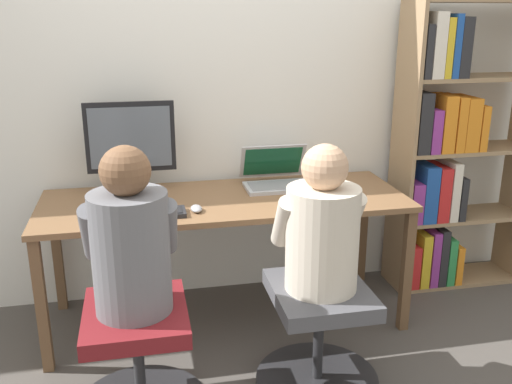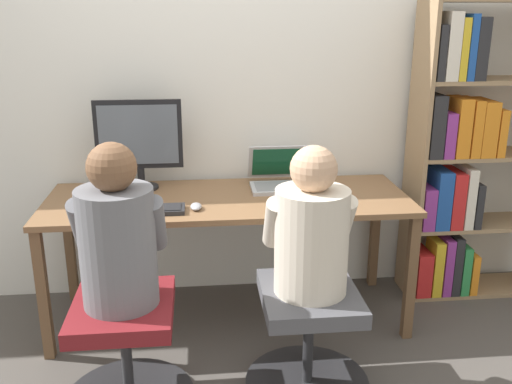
# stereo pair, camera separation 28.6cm
# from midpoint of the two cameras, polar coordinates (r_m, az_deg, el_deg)

# --- Properties ---
(ground_plane) EXTENTS (14.00, 14.00, 0.00)m
(ground_plane) POSITION_cam_midpoint_polar(r_m,az_deg,el_deg) (3.03, -4.64, -15.70)
(ground_plane) COLOR #4C4742
(wall_back) EXTENTS (10.00, 0.05, 2.60)m
(wall_back) POSITION_cam_midpoint_polar(r_m,az_deg,el_deg) (3.31, -6.95, 11.23)
(wall_back) COLOR silver
(wall_back) RESTS_ON ground_plane
(desk) EXTENTS (1.93, 0.70, 0.72)m
(desk) POSITION_cam_midpoint_polar(r_m,az_deg,el_deg) (3.05, -5.79, -1.84)
(desk) COLOR brown
(desk) RESTS_ON ground_plane
(desktop_monitor) EXTENTS (0.47, 0.19, 0.50)m
(desktop_monitor) POSITION_cam_midpoint_polar(r_m,az_deg,el_deg) (3.15, -14.98, 4.58)
(desktop_monitor) COLOR black
(desktop_monitor) RESTS_ON desk
(laptop) EXTENTS (0.38, 0.33, 0.22)m
(laptop) POSITION_cam_midpoint_polar(r_m,az_deg,el_deg) (3.22, -0.42, 1.39)
(laptop) COLOR #B7B7BC
(laptop) RESTS_ON desk
(keyboard) EXTENTS (0.45, 0.14, 0.03)m
(keyboard) POSITION_cam_midpoint_polar(r_m,az_deg,el_deg) (2.83, -14.52, -2.22)
(keyboard) COLOR #232326
(keyboard) RESTS_ON desk
(computer_mouse_by_keyboard) EXTENTS (0.06, 0.10, 0.03)m
(computer_mouse_by_keyboard) POSITION_cam_midpoint_polar(r_m,az_deg,el_deg) (2.85, -8.85, -1.70)
(computer_mouse_by_keyboard) COLOR #99999E
(computer_mouse_by_keyboard) RESTS_ON desk
(office_chair_left) EXTENTS (0.57, 0.57, 0.50)m
(office_chair_left) POSITION_cam_midpoint_polar(r_m,az_deg,el_deg) (2.58, -14.91, -15.94)
(office_chair_left) COLOR #262628
(office_chair_left) RESTS_ON ground_plane
(office_chair_right) EXTENTS (0.57, 0.57, 0.50)m
(office_chair_right) POSITION_cam_midpoint_polar(r_m,az_deg,el_deg) (2.67, 3.15, -14.11)
(office_chair_right) COLOR #262628
(office_chair_right) RESTS_ON ground_plane
(person_at_monitor) EXTENTS (0.38, 0.34, 0.69)m
(person_at_monitor) POSITION_cam_midpoint_polar(r_m,az_deg,el_deg) (2.34, -15.93, -4.84)
(person_at_monitor) COLOR slate
(person_at_monitor) RESTS_ON office_chair_left
(person_at_laptop) EXTENTS (0.39, 0.33, 0.65)m
(person_at_laptop) POSITION_cam_midpoint_polar(r_m,az_deg,el_deg) (2.44, 3.32, -3.72)
(person_at_laptop) COLOR beige
(person_at_laptop) RESTS_ON office_chair_right
(bookshelf) EXTENTS (0.83, 0.30, 1.73)m
(bookshelf) POSITION_cam_midpoint_polar(r_m,az_deg,el_deg) (3.56, 16.41, 3.41)
(bookshelf) COLOR #997A56
(bookshelf) RESTS_ON ground_plane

